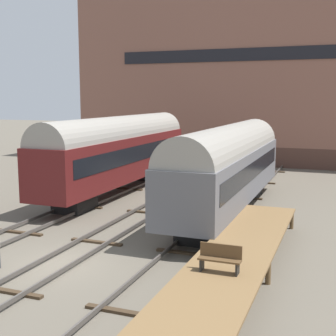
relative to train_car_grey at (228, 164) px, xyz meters
name	(u,v)px	position (x,y,z in m)	size (l,w,h in m)	color
ground_plane	(60,264)	(-4.33, -10.64, -2.90)	(200.00, 200.00, 0.00)	#60594C
track_middle	(60,261)	(-4.33, -10.64, -2.76)	(2.60, 60.00, 0.26)	#4C4742
track_right	(159,275)	(0.00, -10.64, -2.76)	(2.60, 60.00, 0.26)	#4C4742
train_car_grey	(228,164)	(0.00, 0.00, 0.00)	(3.06, 16.84, 5.13)	black
train_car_maroon	(119,149)	(-8.65, 3.35, 0.17)	(3.01, 18.11, 5.39)	black
station_platform	(236,255)	(2.66, -9.67, -1.95)	(2.68, 15.70, 1.03)	brown
bench	(220,257)	(2.58, -11.72, -1.38)	(1.40, 0.40, 0.91)	brown
warehouse_building	(258,68)	(-2.89, 24.86, 6.83)	(36.78, 11.64, 19.46)	#4F342A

